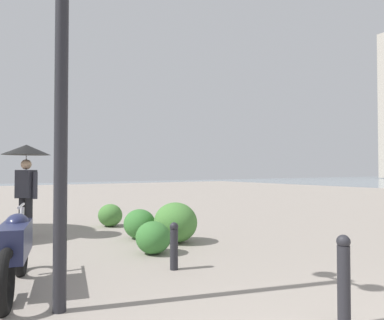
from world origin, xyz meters
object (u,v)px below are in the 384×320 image
at_px(lamppost, 62,41).
at_px(pedestrian, 26,164).
at_px(motorcycle, 15,249).
at_px(bollard_mid, 174,245).
at_px(bollard_near, 344,279).

xyz_separation_m(lamppost, pedestrian, (4.62, -0.38, -1.26)).
bearing_deg(motorcycle, bollard_mid, -98.22).
bearing_deg(motorcycle, bollard_near, -139.70).
xyz_separation_m(lamppost, bollard_mid, (0.73, -1.82, -2.50)).
xyz_separation_m(lamppost, motorcycle, (1.04, 0.30, -2.36)).
bearing_deg(motorcycle, pedestrian, -10.69).
distance_m(lamppost, bollard_near, 3.74).
distance_m(pedestrian, bollard_mid, 4.32).
height_order(lamppost, motorcycle, lamppost).
xyz_separation_m(motorcycle, bollard_near, (-2.91, -2.46, -0.05)).
distance_m(motorcycle, pedestrian, 3.80).
distance_m(lamppost, bollard_mid, 3.18).
bearing_deg(pedestrian, lamppost, 175.32).
xyz_separation_m(motorcycle, bollard_mid, (-0.31, -2.12, -0.13)).
bearing_deg(lamppost, motorcycle, 15.96).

